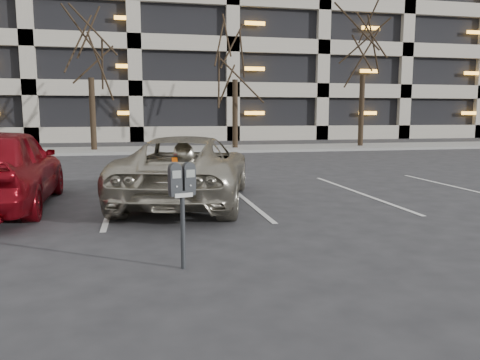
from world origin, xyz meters
The scene contains 9 objects.
ground centered at (0.00, 0.00, 0.00)m, with size 140.00×140.00×0.00m, color #28282B.
sidewalk centered at (0.00, 16.00, 0.06)m, with size 80.00×4.00×0.12m, color gray.
stall_lines centered at (-1.40, 2.30, 0.01)m, with size 16.90×5.20×0.00m.
parking_garage centered at (12.00, 33.84, 9.26)m, with size 52.00×20.00×19.00m.
tree_b centered at (-3.00, 16.00, 5.70)m, with size 3.47×3.47×7.88m.
tree_c centered at (4.00, 16.00, 5.72)m, with size 3.48×3.48×7.92m.
tree_d centered at (11.00, 16.00, 6.28)m, with size 3.82×3.82×8.69m.
parking_meter centered at (-0.32, -2.27, 0.96)m, with size 0.34×0.20×1.25m.
suv_silver centered at (0.16, 2.06, 0.70)m, with size 3.50×5.42×1.40m.
Camera 1 is at (-0.78, -7.70, 1.84)m, focal length 35.00 mm.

